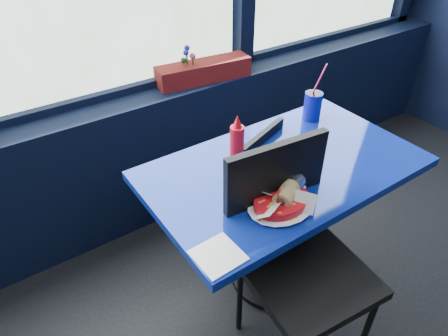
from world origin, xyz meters
TOP-DOWN VIEW (x-y plane):
  - window_sill at (0.00, 2.87)m, footprint 5.00×0.26m
  - near_table at (0.30, 2.00)m, footprint 1.20×0.70m
  - chair_near_front at (0.13, 1.73)m, footprint 0.49×0.50m
  - chair_near_back at (0.37, 2.30)m, footprint 0.46×0.46m
  - planter_box at (0.42, 2.84)m, footprint 0.56×0.20m
  - flower_vase at (0.33, 2.85)m, footprint 0.12×0.12m
  - food_basket at (0.11, 1.80)m, footprint 0.25×0.23m
  - ketchup_bottle at (0.15, 2.14)m, footprint 0.06×0.06m
  - soda_cup at (0.68, 2.23)m, footprint 0.09×0.09m
  - napkin at (-0.22, 1.74)m, footprint 0.16×0.16m

SIDE VIEW (x-z plane):
  - window_sill at x=0.00m, z-range 0.00..0.80m
  - chair_near_back at x=0.37m, z-range 0.06..0.86m
  - near_table at x=0.30m, z-range 0.19..0.94m
  - chair_near_front at x=0.13m, z-range 0.07..1.07m
  - napkin at x=-0.22m, z-range 0.75..0.75m
  - food_basket at x=0.11m, z-range 0.74..0.83m
  - soda_cup at x=0.68m, z-range 0.67..0.98m
  - ketchup_bottle at x=0.15m, z-range 0.74..0.96m
  - planter_box at x=0.42m, z-range 0.80..0.91m
  - flower_vase at x=0.33m, z-range 0.76..0.97m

